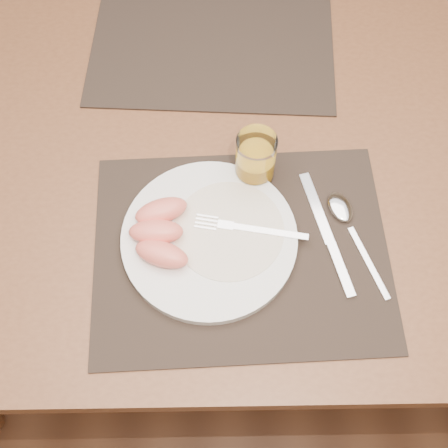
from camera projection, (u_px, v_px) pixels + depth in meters
ground at (227, 285)px, 1.63m from camera, size 5.00×5.00×0.00m
table at (229, 160)px, 1.04m from camera, size 1.40×0.90×0.75m
placemat_near at (241, 251)px, 0.86m from camera, size 0.46×0.37×0.00m
placemat_far at (213, 37)px, 1.06m from camera, size 0.47×0.38×0.00m
plate at (209, 238)px, 0.86m from camera, size 0.27×0.27×0.02m
plate_dressing at (229, 230)px, 0.86m from camera, size 0.17×0.17×0.00m
fork at (241, 228)px, 0.86m from camera, size 0.17×0.05×0.00m
knife at (330, 243)px, 0.86m from camera, size 0.07×0.22×0.01m
spoon at (344, 215)px, 0.88m from camera, size 0.09×0.19×0.01m
juice_glass at (255, 160)px, 0.88m from camera, size 0.06×0.06×0.10m
grapefruit_wedges at (160, 232)px, 0.84m from camera, size 0.10×0.13×0.03m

